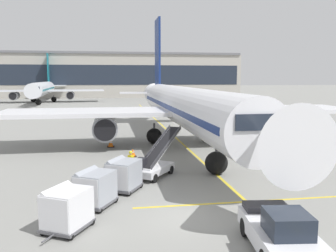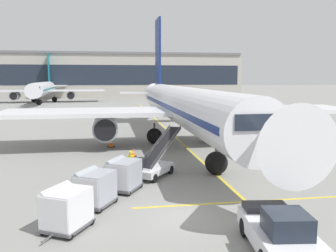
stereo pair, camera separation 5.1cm
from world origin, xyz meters
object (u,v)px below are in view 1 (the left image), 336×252
Objects in this scene: pushback_tug at (280,231)px; distant_airplane at (43,89)px; belt_loader at (155,163)px; ground_crew_by_loader at (130,176)px; parked_airplane at (183,106)px; baggage_cart_lead at (123,174)px; safety_cone_engine_keepout at (133,153)px; ground_crew_by_carts at (127,171)px; baggage_cart_third at (66,208)px; baggage_cart_second at (95,187)px; safety_cone_wingtip at (111,143)px; ground_crew_marshaller at (131,162)px.

distant_airplane is at bearing 105.15° from pushback_tug.
belt_loader is 2.89× the size of ground_crew_by_loader.
parked_airplane is 15.59m from ground_crew_by_loader.
distant_airplane reaches higher than baggage_cart_lead.
ground_crew_by_carts is at bearing -95.76° from safety_cone_engine_keepout.
baggage_cart_third is 1.59× the size of ground_crew_by_carts.
baggage_cart_second is at bearing -121.60° from ground_crew_by_carts.
parked_airplane reaches higher than safety_cone_engine_keepout.
baggage_cart_lead reaches higher than pushback_tug.
safety_cone_wingtip is (1.92, 18.74, -0.62)m from baggage_cart_third.
ground_crew_by_loader is 2.25× the size of safety_cone_wingtip.
belt_loader is at bearing -110.98° from parked_airplane.
baggage_cart_second is at bearing -103.08° from safety_cone_engine_keepout.
baggage_cart_third reaches higher than ground_crew_by_loader.
parked_airplane is at bearing 64.56° from baggage_cart_third.
ground_crew_by_loader is at bearing -94.49° from ground_crew_marshaller.
baggage_cart_third is at bearing -104.77° from safety_cone_engine_keepout.
safety_cone_wingtip is (-1.31, 10.66, -0.62)m from ground_crew_marshaller.
baggage_cart_lead is 3.03m from ground_crew_marshaller.
belt_loader is 3.05m from ground_crew_by_carts.
pushback_tug is 2.64× the size of ground_crew_by_carts.
ground_crew_marshaller is (0.35, 2.40, 0.00)m from ground_crew_by_carts.
pushback_tug is (5.53, -8.45, -0.17)m from baggage_cart_lead.
baggage_cart_second is 0.07× the size of distant_airplane.
safety_cone_engine_keepout is at bearing -68.44° from safety_cone_wingtip.
distant_airplane reaches higher than pushback_tug.
belt_loader reaches higher than safety_cone_engine_keepout.
safety_cone_engine_keepout is at bearing 100.04° from belt_loader.
distant_airplane reaches higher than ground_crew_marshaller.
belt_loader reaches higher than ground_crew_marshaller.
belt_loader is 6.24m from safety_cone_engine_keepout.
baggage_cart_second is 11.70m from safety_cone_engine_keepout.
baggage_cart_third is 0.60× the size of pushback_tug.
pushback_tug is (8.15, -3.33, -0.17)m from baggage_cart_third.
safety_cone_wingtip is (-2.90, 10.71, -0.49)m from belt_loader.
baggage_cart_lead is 13.66m from safety_cone_wingtip.
pushback_tug is at bearing -59.69° from ground_crew_by_carts.
baggage_cart_third is at bearing -111.76° from ground_crew_marshaller.
parked_airplane is 8.67× the size of belt_loader.
pushback_tug is at bearing -73.65° from belt_loader.
parked_airplane reaches higher than baggage_cart_lead.
safety_cone_wingtip reaches higher than safety_cone_engine_keepout.
safety_cone_engine_keepout is at bearing 76.92° from baggage_cart_second.
distant_airplane is at bearing 101.61° from baggage_cart_second.
baggage_cart_lead is 0.63m from ground_crew_by_carts.
pushback_tug reaches higher than ground_crew_by_carts.
baggage_cart_second is 1.59× the size of ground_crew_marshaller.
ground_crew_by_loader reaches higher than safety_cone_wingtip.
distant_airplane is at bearing 104.94° from safety_cone_wingtip.
parked_airplane is 7.82m from safety_cone_engine_keepout.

